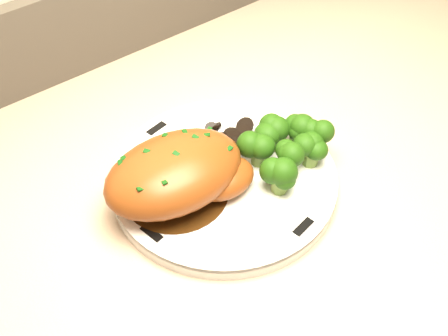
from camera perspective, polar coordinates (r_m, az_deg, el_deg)
plate at (r=0.61m, az=0.00°, el=-1.16°), size 0.30×0.30×0.02m
rim_accent_0 at (r=0.66m, az=-6.88°, el=4.00°), size 0.03×0.01×0.00m
rim_accent_1 at (r=0.56m, az=-7.36°, el=-6.59°), size 0.01×0.03×0.00m
rim_accent_2 at (r=0.56m, az=8.06°, el=-5.96°), size 0.03×0.01×0.00m
rim_accent_3 at (r=0.66m, az=6.18°, el=4.45°), size 0.01×0.03×0.00m
gravy_pool at (r=0.59m, az=-4.92°, el=-2.38°), size 0.11×0.11×0.00m
chicken_breast at (r=0.57m, az=-4.52°, el=-0.55°), size 0.16×0.11×0.06m
mushroom_pile at (r=0.63m, az=-0.74°, el=2.63°), size 0.08×0.06×0.02m
broccoli_florets at (r=0.61m, az=6.72°, el=2.18°), size 0.10×0.08×0.04m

